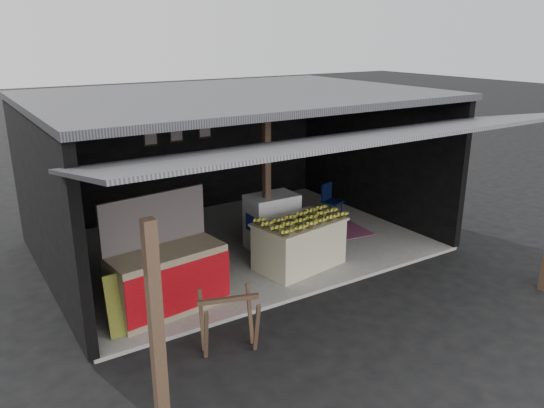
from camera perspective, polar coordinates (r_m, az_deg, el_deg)
ground at (r=8.73m, az=4.48°, el=-9.73°), size 80.00×80.00×0.00m
concrete_slab at (r=10.63m, az=-3.67°, el=-4.34°), size 7.00×5.00×0.06m
shophouse at (r=10.30m, az=-4.75°, el=6.96°), size 7.40×7.29×3.02m
banana_table at (r=9.42m, az=2.94°, el=-4.28°), size 1.68×1.19×0.86m
banana_pile at (r=9.24m, az=2.99°, el=-1.34°), size 1.55×1.08×0.17m
white_crate at (r=10.23m, az=-0.01°, el=-1.86°), size 0.96×0.66×1.05m
neighbor_stall at (r=8.11m, az=-11.17°, el=-7.71°), size 1.76×0.95×1.74m
green_signboard at (r=7.67m, az=-15.24°, el=-10.22°), size 0.60×0.19×0.89m
sawhorse at (r=7.09m, az=-4.69°, el=-12.07°), size 0.88×0.88×0.80m
water_barrel at (r=10.21m, az=5.13°, el=-3.57°), size 0.35×0.35×0.52m
plastic_chair at (r=11.92m, az=6.23°, el=0.64°), size 0.48×0.48×0.81m
magenta_rug at (r=11.20m, az=6.47°, el=-3.03°), size 1.61×1.18×0.01m
picture_frames at (r=12.12m, az=-10.13°, el=7.56°), size 1.62×0.04×0.46m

